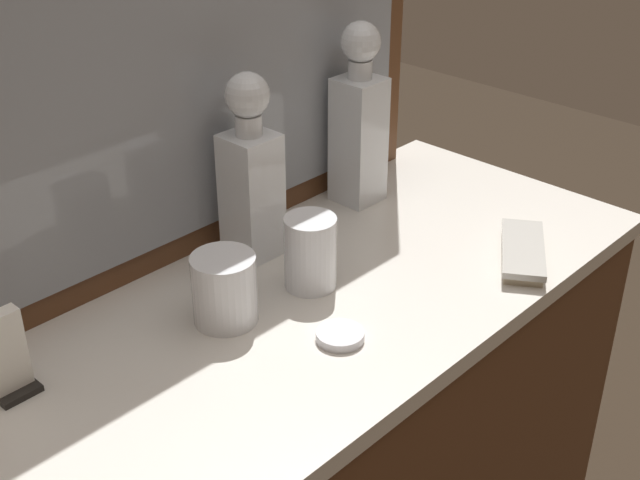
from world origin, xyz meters
TOP-DOWN VIEW (x-y plane):
  - dresser_mirror at (0.00, 0.22)m, footprint 0.86×0.03m
  - crystal_decanter_center at (0.01, 0.14)m, footprint 0.07×0.07m
  - crystal_decanter_right at (0.25, 0.15)m, footprint 0.07×0.07m
  - crystal_tumbler_left at (-0.14, 0.04)m, footprint 0.09×0.09m
  - crystal_tumbler_right at (0.00, 0.02)m, footprint 0.07×0.07m
  - silver_brush_far_right at (0.27, -0.16)m, footprint 0.17×0.14m
  - porcelain_dish at (-0.07, -0.10)m, footprint 0.06×0.06m
  - napkin_holder at (-0.41, 0.11)m, footprint 0.05×0.05m

SIDE VIEW (x-z plane):
  - porcelain_dish at x=-0.07m, z-range 0.83..0.84m
  - silver_brush_far_right at x=0.27m, z-range 0.83..0.86m
  - crystal_tumbler_left at x=-0.14m, z-range 0.83..0.92m
  - napkin_holder at x=-0.41m, z-range 0.82..0.93m
  - crystal_tumbler_right at x=0.00m, z-range 0.83..0.93m
  - crystal_decanter_center at x=0.01m, z-range 0.80..1.08m
  - crystal_decanter_right at x=0.25m, z-range 0.80..1.10m
  - dresser_mirror at x=0.00m, z-range 0.83..1.49m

